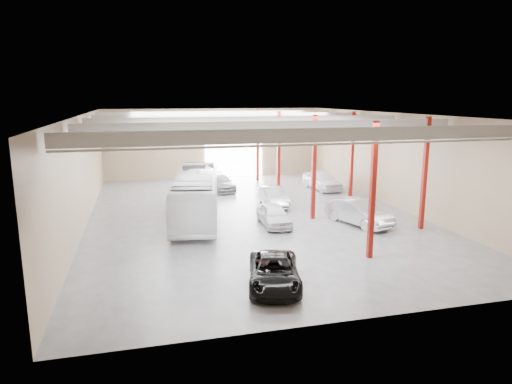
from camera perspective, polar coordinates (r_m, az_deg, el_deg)
name	(u,v)px	position (r m, az deg, el deg)	size (l,w,h in m)	color
depot_shell	(252,143)	(31.78, -0.53, 6.08)	(22.12, 32.12, 7.06)	#4E4D53
coach_bus	(196,195)	(31.00, -7.48, -0.41)	(2.75, 11.75, 3.27)	white
black_sedan	(274,272)	(20.21, 2.30, -9.94)	(2.18, 4.73, 1.32)	black
car_row_a	(274,215)	(29.38, 2.23, -2.89)	(1.64, 4.09, 1.39)	silver
car_row_b	(273,197)	(34.64, 2.16, -0.58)	(1.53, 4.38, 1.44)	#B6B5BB
car_row_c	(220,183)	(40.49, -4.52, 1.16)	(1.93, 4.74, 1.38)	slate
car_right_near	(359,212)	(30.31, 12.76, -2.49)	(1.72, 4.92, 1.62)	silver
car_right_far	(322,180)	(41.31, 8.26, 1.49)	(1.98, 4.91, 1.67)	white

